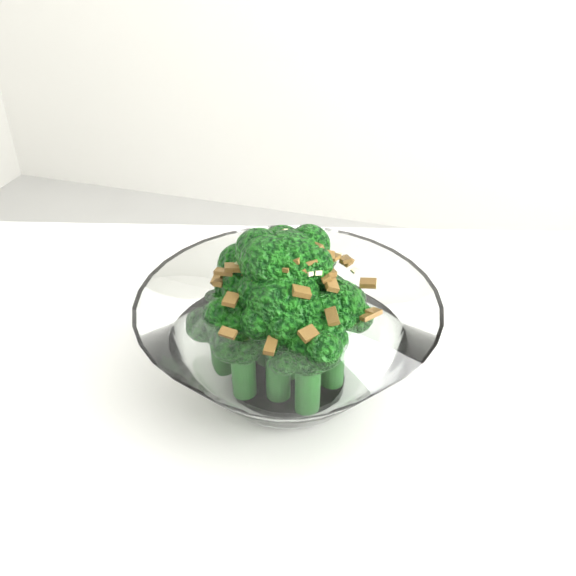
# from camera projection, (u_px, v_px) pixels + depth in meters

# --- Properties ---
(table) EXTENTS (1.36, 1.08, 0.75)m
(table) POSITION_uv_depth(u_px,v_px,m) (355.00, 561.00, 0.48)
(table) COLOR white
(table) RESTS_ON ground
(broccoli_dish) EXTENTS (0.24, 0.24, 0.15)m
(broccoli_dish) POSITION_uv_depth(u_px,v_px,m) (286.00, 333.00, 0.51)
(broccoli_dish) COLOR white
(broccoli_dish) RESTS_ON table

